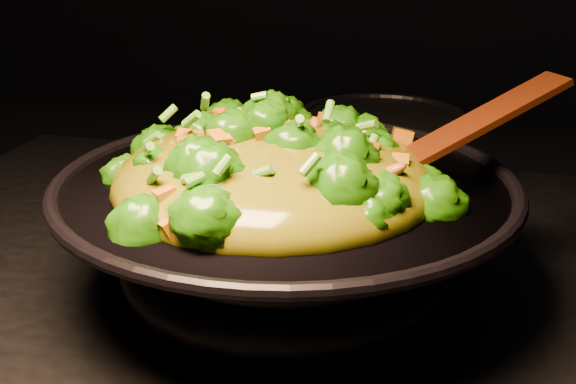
% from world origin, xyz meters
% --- Properties ---
extents(wok, '(0.54, 0.54, 0.13)m').
position_xyz_m(wok, '(-0.01, -0.03, 0.97)').
color(wok, black).
rests_on(wok, stovetop).
extents(stir_fry, '(0.36, 0.36, 0.11)m').
position_xyz_m(stir_fry, '(-0.01, -0.04, 1.09)').
color(stir_fry, '#1D5806').
rests_on(stir_fry, wok).
extents(spatula, '(0.24, 0.18, 0.11)m').
position_xyz_m(spatula, '(0.16, 0.02, 1.08)').
color(spatula, '#391704').
rests_on(spatula, wok).
extents(back_pot, '(0.29, 0.29, 0.13)m').
position_xyz_m(back_pot, '(0.06, 0.29, 0.96)').
color(back_pot, black).
rests_on(back_pot, stovetop).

